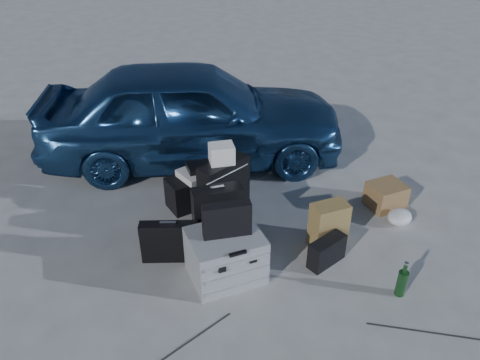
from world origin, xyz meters
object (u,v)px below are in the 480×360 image
object	(u,v)px
suitcase_right	(224,190)
car	(192,113)
pelican_case	(226,256)
duffel_bag	(199,189)
briefcase	(170,242)
cardboard_box	(386,195)
green_bottle	(403,279)
suitcase_left	(218,216)

from	to	relation	value
suitcase_right	car	bearing A→B (deg)	62.81
pelican_case	duffel_bag	xyz separation A→B (m)	(0.17, 1.12, -0.05)
car	duffel_bag	xyz separation A→B (m)	(-0.28, -0.93, -0.43)
briefcase	cardboard_box	bearing A→B (deg)	19.91
car	briefcase	xyz separation A→B (m)	(-0.82, -1.67, -0.40)
duffel_bag	green_bottle	world-z (taller)	duffel_bag
pelican_case	duffel_bag	world-z (taller)	pelican_case
suitcase_right	cardboard_box	distance (m)	1.67
cardboard_box	suitcase_right	bearing A→B (deg)	162.24
suitcase_left	cardboard_box	world-z (taller)	suitcase_left
pelican_case	cardboard_box	size ratio (longest dim) A/B	1.69
duffel_bag	suitcase_left	bearing A→B (deg)	-103.17
car	green_bottle	distance (m)	2.96
suitcase_left	car	bearing A→B (deg)	86.66
suitcase_right	cardboard_box	size ratio (longest dim) A/B	1.83
pelican_case	cardboard_box	world-z (taller)	pelican_case
car	suitcase_left	distance (m)	1.68
car	suitcase_right	distance (m)	1.32
car	briefcase	size ratio (longest dim) A/B	6.99
suitcase_left	green_bottle	size ratio (longest dim) A/B	1.83
pelican_case	car	bearing A→B (deg)	79.75
pelican_case	cardboard_box	xyz separation A→B (m)	(1.89, 0.27, -0.08)
briefcase	suitcase_left	size ratio (longest dim) A/B	0.85
car	cardboard_box	bearing A→B (deg)	-121.68
suitcase_right	green_bottle	size ratio (longest dim) A/B	1.96
suitcase_left	duffel_bag	world-z (taller)	suitcase_left
pelican_case	briefcase	xyz separation A→B (m)	(-0.36, 0.39, -0.02)
briefcase	suitcase_left	xyz separation A→B (m)	(0.47, 0.05, 0.10)
cardboard_box	green_bottle	distance (m)	1.26
suitcase_right	briefcase	bearing A→B (deg)	-170.94
duffel_bag	car	bearing A→B (deg)	65.63
duffel_bag	cardboard_box	xyz separation A→B (m)	(1.71, -0.85, -0.04)
car	cardboard_box	xyz separation A→B (m)	(1.44, -1.78, -0.46)
briefcase	suitcase_right	world-z (taller)	suitcase_right
briefcase	duffel_bag	distance (m)	0.91
duffel_bag	green_bottle	size ratio (longest dim) A/B	2.06
suitcase_left	pelican_case	bearing A→B (deg)	-95.57
suitcase_right	green_bottle	world-z (taller)	suitcase_right
car	green_bottle	size ratio (longest dim) A/B	10.84
pelican_case	suitcase_left	world-z (taller)	suitcase_left
pelican_case	cardboard_box	distance (m)	1.91
duffel_bag	cardboard_box	size ratio (longest dim) A/B	1.92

